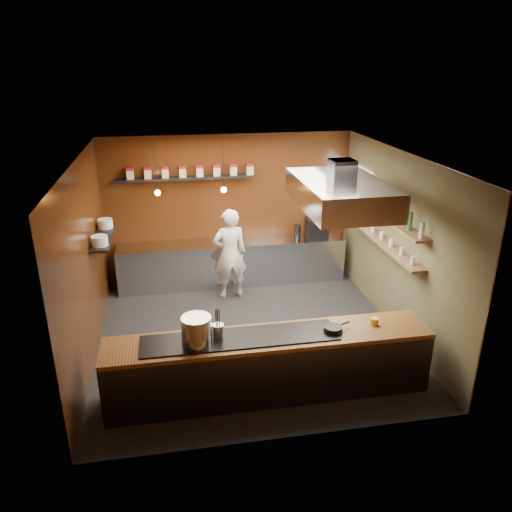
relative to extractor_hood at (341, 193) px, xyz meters
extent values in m
plane|color=black|center=(-1.30, 0.40, -2.51)|extent=(5.00, 5.00, 0.00)
plane|color=#351B09|center=(-1.30, 2.90, -1.01)|extent=(5.00, 0.00, 5.00)
plane|color=#351B09|center=(-3.80, 0.40, -1.01)|extent=(0.00, 5.00, 5.00)
plane|color=brown|center=(1.20, 0.40, -1.01)|extent=(0.00, 5.00, 5.00)
plane|color=silver|center=(-1.30, 0.40, 0.49)|extent=(5.00, 5.00, 0.00)
plane|color=white|center=(1.15, 2.10, -0.61)|extent=(0.00, 1.00, 1.00)
cube|color=silver|center=(-1.30, 2.57, -2.06)|extent=(4.60, 0.65, 0.90)
cube|color=#38383D|center=(-1.30, -1.20, -2.08)|extent=(4.40, 0.70, 0.86)
cube|color=brown|center=(-1.30, -1.20, -1.62)|extent=(4.40, 0.72, 0.06)
cube|color=black|center=(-1.70, -1.20, -1.58)|extent=(2.60, 0.55, 0.02)
cube|color=black|center=(-2.20, 2.76, -0.31)|extent=(2.60, 0.26, 0.04)
cube|color=black|center=(-3.64, 1.40, -0.96)|extent=(0.30, 1.40, 0.04)
cube|color=#8D6038|center=(1.04, 0.70, -0.59)|extent=(0.26, 2.80, 0.04)
cube|color=#8D6038|center=(1.04, 0.70, -1.06)|extent=(0.26, 2.80, 0.04)
cube|color=#38383D|center=(0.00, 0.00, 0.34)|extent=(0.35, 0.35, 0.30)
cube|color=silver|center=(0.00, 0.00, -0.01)|extent=(1.20, 2.00, 0.40)
cube|color=white|center=(0.00, 0.00, -0.22)|extent=(1.00, 1.80, 0.02)
cylinder|color=black|center=(-2.70, 2.10, 0.04)|extent=(0.01, 0.01, 0.90)
sphere|color=orange|center=(-2.70, 2.10, -0.41)|extent=(0.10, 0.10, 0.10)
cylinder|color=black|center=(-1.50, 2.10, 0.04)|extent=(0.01, 0.01, 0.90)
sphere|color=orange|center=(-1.50, 2.10, -0.41)|extent=(0.10, 0.10, 0.10)
cube|color=beige|center=(-3.20, 2.76, -0.20)|extent=(0.13, 0.13, 0.17)
cube|color=maroon|center=(-3.20, 2.76, -0.09)|extent=(0.13, 0.13, 0.05)
cube|color=beige|center=(-2.87, 2.76, -0.20)|extent=(0.13, 0.13, 0.17)
cube|color=maroon|center=(-2.87, 2.76, -0.09)|extent=(0.14, 0.13, 0.05)
cube|color=beige|center=(-2.54, 2.76, -0.20)|extent=(0.13, 0.13, 0.17)
cube|color=maroon|center=(-2.54, 2.76, -0.09)|extent=(0.13, 0.13, 0.05)
cube|color=beige|center=(-2.21, 2.76, -0.20)|extent=(0.13, 0.13, 0.17)
cube|color=maroon|center=(-2.21, 2.76, -0.09)|extent=(0.14, 0.13, 0.05)
cube|color=beige|center=(-1.89, 2.76, -0.20)|extent=(0.13, 0.13, 0.17)
cube|color=maroon|center=(-1.89, 2.76, -0.09)|extent=(0.14, 0.13, 0.05)
cube|color=beige|center=(-1.56, 2.76, -0.20)|extent=(0.13, 0.13, 0.17)
cube|color=maroon|center=(-1.56, 2.76, -0.09)|extent=(0.14, 0.13, 0.05)
cube|color=beige|center=(-1.23, 2.76, -0.20)|extent=(0.13, 0.13, 0.17)
cube|color=maroon|center=(-1.23, 2.76, -0.09)|extent=(0.14, 0.13, 0.05)
cube|color=beige|center=(-0.90, 2.76, -0.20)|extent=(0.13, 0.13, 0.17)
cube|color=maroon|center=(-0.90, 2.76, -0.09)|extent=(0.14, 0.13, 0.05)
cylinder|color=white|center=(-3.64, 0.95, -0.86)|extent=(0.26, 0.26, 0.16)
cylinder|color=white|center=(-3.64, 1.85, -0.86)|extent=(0.26, 0.26, 0.16)
cylinder|color=silver|center=(1.04, -0.60, -0.45)|extent=(0.06, 0.06, 0.24)
cylinder|color=#2D5933|center=(1.04, -0.23, -0.45)|extent=(0.06, 0.06, 0.24)
cylinder|color=#8C601E|center=(1.04, 0.14, -0.45)|extent=(0.06, 0.06, 0.24)
cylinder|color=silver|center=(1.04, 0.51, -0.45)|extent=(0.06, 0.06, 0.24)
cylinder|color=#2D5933|center=(1.04, 0.89, -0.45)|extent=(0.06, 0.06, 0.24)
cylinder|color=#8C601E|center=(1.04, 1.26, -0.45)|extent=(0.06, 0.06, 0.24)
cylinder|color=silver|center=(1.04, 1.63, -0.45)|extent=(0.06, 0.06, 0.24)
cylinder|color=#2D5933|center=(1.04, 2.00, -0.45)|extent=(0.06, 0.06, 0.24)
cylinder|color=silver|center=(1.04, -0.45, -0.97)|extent=(0.07, 0.07, 0.13)
cylinder|color=silver|center=(1.04, -0.07, -0.97)|extent=(0.07, 0.07, 0.13)
cylinder|color=silver|center=(1.04, 0.32, -0.97)|extent=(0.07, 0.07, 0.13)
cylinder|color=silver|center=(1.04, 0.70, -0.97)|extent=(0.07, 0.07, 0.13)
cylinder|color=silver|center=(1.04, 1.08, -0.97)|extent=(0.07, 0.07, 0.13)
cylinder|color=silver|center=(1.04, 1.47, -0.97)|extent=(0.07, 0.07, 0.13)
cylinder|color=silver|center=(1.04, 1.85, -0.97)|extent=(0.07, 0.07, 0.13)
cylinder|color=#B1B4B8|center=(-2.27, -1.25, -1.38)|extent=(0.47, 0.47, 0.38)
cylinder|color=#B6B8BD|center=(-2.29, -1.14, -1.42)|extent=(0.34, 0.34, 0.28)
cylinder|color=silver|center=(-1.98, -1.16, -1.47)|extent=(0.16, 0.16, 0.20)
cylinder|color=black|center=(-0.44, -1.26, -1.55)|extent=(0.26, 0.26, 0.03)
cylinder|color=black|center=(-0.44, -1.26, -1.52)|extent=(0.24, 0.24, 0.03)
cylinder|color=black|center=(-0.25, -1.17, -1.52)|extent=(0.17, 0.09, 0.02)
cylinder|color=gold|center=(0.19, -1.16, -1.54)|extent=(0.14, 0.14, 0.10)
cube|color=black|center=(0.44, 2.50, -1.39)|extent=(0.44, 0.42, 0.42)
imported|color=white|center=(-1.43, 1.92, -1.61)|extent=(0.70, 0.50, 1.78)
camera|label=1|loc=(-2.50, -6.85, 1.86)|focal=35.00mm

